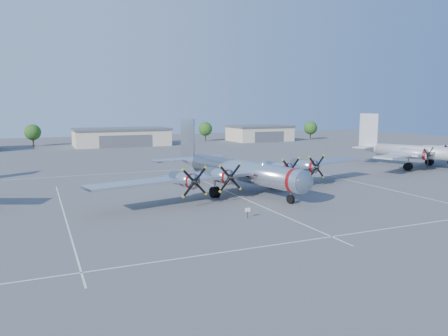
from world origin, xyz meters
name	(u,v)px	position (x,y,z in m)	size (l,w,h in m)	color
ground	(232,194)	(0.00, 0.00, 0.00)	(260.00, 260.00, 0.00)	#535356
parking_lines	(238,196)	(0.00, -1.75, 0.01)	(60.00, 50.08, 0.01)	silver
hangar_center	(122,137)	(0.00, 81.96, 2.71)	(28.60, 14.60, 5.40)	beige
hangar_east	(259,133)	(48.00, 81.96, 2.71)	(20.60, 14.60, 5.40)	beige
tree_west	(33,132)	(-25.00, 90.00, 4.22)	(4.80, 4.80, 6.64)	#382619
tree_east	(205,129)	(30.00, 88.00, 4.22)	(4.80, 4.80, 6.64)	#382619
tree_far_east	(311,128)	(68.00, 80.00, 4.22)	(4.80, 4.80, 6.64)	#382619
main_bomber_b29	(237,191)	(1.53, 1.64, 0.00)	(45.03, 30.80, 9.96)	white
twin_engine_east	(412,167)	(43.58, 9.79, 0.00)	(32.95, 23.69, 10.44)	#BCBDC2
info_placard	(248,211)	(-4.06, -12.86, 0.79)	(0.59, 0.09, 1.13)	black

